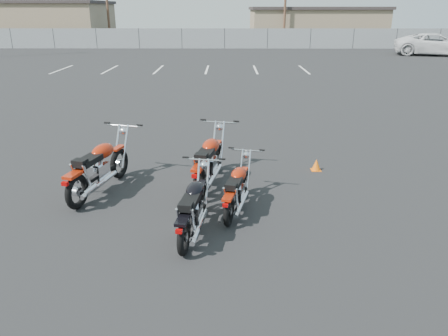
{
  "coord_description": "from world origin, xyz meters",
  "views": [
    {
      "loc": [
        0.26,
        -7.35,
        3.57
      ],
      "look_at": [
        0.2,
        0.6,
        0.65
      ],
      "focal_mm": 35.0,
      "sensor_mm": 36.0,
      "label": 1
    }
  ],
  "objects_px": {
    "white_van": "(436,38)",
    "motorcycle_rear_red": "(237,189)",
    "motorcycle_third_red": "(209,161)",
    "motorcycle_front_red": "(99,167)",
    "motorcycle_second_black": "(194,208)"
  },
  "relations": [
    {
      "from": "motorcycle_second_black",
      "to": "motorcycle_third_red",
      "type": "xyz_separation_m",
      "value": [
        0.17,
        2.14,
        0.07
      ]
    },
    {
      "from": "motorcycle_rear_red",
      "to": "white_van",
      "type": "distance_m",
      "value": 33.05
    },
    {
      "from": "motorcycle_front_red",
      "to": "motorcycle_third_red",
      "type": "xyz_separation_m",
      "value": [
        2.21,
        0.42,
        -0.01
      ]
    },
    {
      "from": "white_van",
      "to": "motorcycle_rear_red",
      "type": "bearing_deg",
      "value": 165.91
    },
    {
      "from": "motorcycle_third_red",
      "to": "motorcycle_rear_red",
      "type": "height_order",
      "value": "motorcycle_third_red"
    },
    {
      "from": "motorcycle_front_red",
      "to": "motorcycle_second_black",
      "type": "relative_size",
      "value": 1.16
    },
    {
      "from": "motorcycle_front_red",
      "to": "motorcycle_third_red",
      "type": "relative_size",
      "value": 1.02
    },
    {
      "from": "motorcycle_third_red",
      "to": "motorcycle_rear_red",
      "type": "distance_m",
      "value": 1.38
    },
    {
      "from": "motorcycle_front_red",
      "to": "white_van",
      "type": "height_order",
      "value": "white_van"
    },
    {
      "from": "motorcycle_front_red",
      "to": "motorcycle_second_black",
      "type": "distance_m",
      "value": 2.67
    },
    {
      "from": "white_van",
      "to": "motorcycle_front_red",
      "type": "bearing_deg",
      "value": 161.12
    },
    {
      "from": "motorcycle_third_red",
      "to": "white_van",
      "type": "relative_size",
      "value": 0.33
    },
    {
      "from": "motorcycle_second_black",
      "to": "motorcycle_rear_red",
      "type": "xyz_separation_m",
      "value": [
        0.74,
        0.89,
        -0.03
      ]
    },
    {
      "from": "motorcycle_second_black",
      "to": "white_van",
      "type": "relative_size",
      "value": 0.29
    },
    {
      "from": "motorcycle_rear_red",
      "to": "motorcycle_third_red",
      "type": "bearing_deg",
      "value": 114.47
    }
  ]
}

